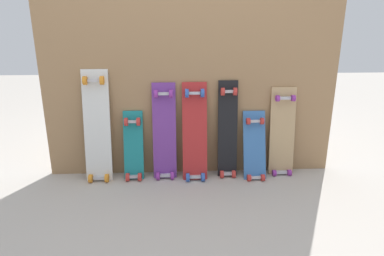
{
  "coord_description": "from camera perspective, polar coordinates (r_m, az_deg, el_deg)",
  "views": [
    {
      "loc": [
        -0.13,
        -2.73,
        1.29
      ],
      "look_at": [
        0.0,
        -0.07,
        0.45
      ],
      "focal_mm": 31.55,
      "sensor_mm": 36.0,
      "label": 1
    }
  ],
  "objects": [
    {
      "name": "ground_plane",
      "position": [
        3.02,
        -0.07,
        -7.71
      ],
      "size": [
        12.0,
        12.0,
        0.0
      ],
      "primitive_type": "plane",
      "color": "#B2AAA0"
    },
    {
      "name": "plywood_wall_panel",
      "position": [
        2.85,
        -0.14,
        6.46
      ],
      "size": [
        2.47,
        0.04,
        1.48
      ],
      "primitive_type": "cube",
      "color": "#99724C",
      "rests_on": "ground"
    },
    {
      "name": "skateboard_white",
      "position": [
        2.9,
        -15.74,
        -0.3
      ],
      "size": [
        0.22,
        0.21,
        0.99
      ],
      "color": "silver",
      "rests_on": "ground"
    },
    {
      "name": "skateboard_teal",
      "position": [
        2.9,
        -9.87,
        -3.53
      ],
      "size": [
        0.16,
        0.2,
        0.64
      ],
      "color": "#197A7F",
      "rests_on": "ground"
    },
    {
      "name": "skateboard_purple",
      "position": [
        2.86,
        -4.68,
        -1.18
      ],
      "size": [
        0.2,
        0.19,
        0.87
      ],
      "color": "#6B338C",
      "rests_on": "ground"
    },
    {
      "name": "skateboard_red",
      "position": [
        2.83,
        0.47,
        -1.23
      ],
      "size": [
        0.21,
        0.24,
        0.87
      ],
      "color": "#B22626",
      "rests_on": "ground"
    },
    {
      "name": "skateboard_black",
      "position": [
        2.89,
        6.06,
        -0.85
      ],
      "size": [
        0.17,
        0.18,
        0.89
      ],
      "color": "black",
      "rests_on": "ground"
    },
    {
      "name": "skateboard_blue",
      "position": [
        2.94,
        10.54,
        -3.55
      ],
      "size": [
        0.19,
        0.25,
        0.63
      ],
      "color": "#386BAD",
      "rests_on": "ground"
    },
    {
      "name": "skateboard_natural",
      "position": [
        3.02,
        15.02,
        -1.22
      ],
      "size": [
        0.22,
        0.16,
        0.83
      ],
      "color": "tan",
      "rests_on": "ground"
    }
  ]
}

